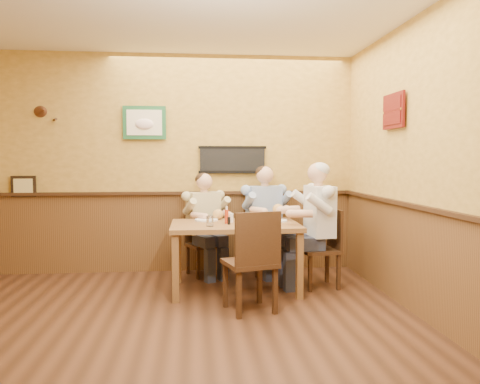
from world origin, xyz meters
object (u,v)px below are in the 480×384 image
object	(u,v)px
cola_tumbler	(267,222)
pepper_shaker	(229,221)
diner_blue_polo	(264,225)
diner_white_elder	(319,232)
chair_right_end	(319,248)
diner_tan_shirt	(204,230)
chair_back_left	(204,243)
water_glass_left	(210,221)
hot_sauce_bottle	(227,216)
dining_table	(235,232)
water_glass_mid	(259,221)
chair_near_side	(250,260)
chair_back_right	(264,240)
salt_shaker	(231,218)

from	to	relation	value
cola_tumbler	pepper_shaker	distance (m)	0.44
diner_blue_polo	diner_white_elder	xyz separation A→B (m)	(0.53, -0.70, 0.02)
chair_right_end	diner_tan_shirt	bearing A→B (deg)	-123.55
chair_back_left	water_glass_left	world-z (taller)	water_glass_left
diner_white_elder	hot_sauce_bottle	size ratio (longest dim) A/B	7.40
hot_sauce_bottle	dining_table	bearing A→B (deg)	4.59
water_glass_left	water_glass_mid	world-z (taller)	water_glass_left
chair_right_end	cola_tumbler	world-z (taller)	chair_right_end
hot_sauce_bottle	pepper_shaker	world-z (taller)	hot_sauce_bottle
dining_table	diner_tan_shirt	bearing A→B (deg)	114.96
chair_back_left	chair_near_side	bearing A→B (deg)	-98.69
chair_near_side	water_glass_left	distance (m)	0.70
chair_back_right	chair_right_end	bearing A→B (deg)	-67.84
chair_back_left	dining_table	bearing A→B (deg)	-89.80
chair_near_side	water_glass_mid	distance (m)	0.56
diner_tan_shirt	water_glass_mid	bearing A→B (deg)	-85.31
chair_back_left	pepper_shaker	distance (m)	0.93
diner_tan_shirt	diner_white_elder	size ratio (longest dim) A/B	0.91
chair_back_left	diner_blue_polo	world-z (taller)	diner_blue_polo
chair_back_left	diner_blue_polo	bearing A→B (deg)	-23.11
chair_right_end	salt_shaker	xyz separation A→B (m)	(-1.00, 0.05, 0.35)
chair_back_right	diner_tan_shirt	world-z (taller)	diner_tan_shirt
chair_right_end	diner_tan_shirt	distance (m)	1.47
dining_table	chair_back_right	distance (m)	0.89
water_glass_left	salt_shaker	size ratio (longest dim) A/B	1.12
chair_near_side	diner_blue_polo	distance (m)	1.50
chair_back_right	cola_tumbler	distance (m)	1.11
chair_back_right	salt_shaker	distance (m)	0.88
chair_back_right	pepper_shaker	xyz separation A→B (m)	(-0.51, -0.82, 0.36)
cola_tumbler	salt_shaker	size ratio (longest dim) A/B	1.05
water_glass_mid	salt_shaker	world-z (taller)	water_glass_mid
diner_tan_shirt	pepper_shaker	bearing A→B (deg)	-96.88
chair_near_side	chair_right_end	bearing A→B (deg)	-155.13
diner_tan_shirt	diner_blue_polo	size ratio (longest dim) A/B	0.94
chair_back_left	water_glass_mid	bearing A→B (deg)	-85.31
chair_near_side	cola_tumbler	world-z (taller)	chair_near_side
chair_near_side	chair_back_right	bearing A→B (deg)	-119.28
chair_near_side	water_glass_left	xyz separation A→B (m)	(-0.36, 0.51, 0.32)
chair_back_left	water_glass_mid	size ratio (longest dim) A/B	7.22
diner_blue_polo	cola_tumbler	world-z (taller)	diner_blue_polo
diner_white_elder	hot_sauce_bottle	distance (m)	1.08
water_glass_mid	cola_tumbler	world-z (taller)	water_glass_mid
chair_back_right	cola_tumbler	xyz separation A→B (m)	(-0.12, -1.04, 0.37)
hot_sauce_bottle	cola_tumbler	bearing A→B (deg)	-35.71
dining_table	water_glass_mid	distance (m)	0.38
chair_right_end	water_glass_left	size ratio (longest dim) A/B	7.90
water_glass_left	hot_sauce_bottle	size ratio (longest dim) A/B	0.66
chair_right_end	hot_sauce_bottle	xyz separation A→B (m)	(-1.06, -0.05, 0.39)
dining_table	chair_back_left	distance (m)	0.83
chair_back_left	chair_near_side	xyz separation A→B (m)	(0.41, -1.43, 0.08)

